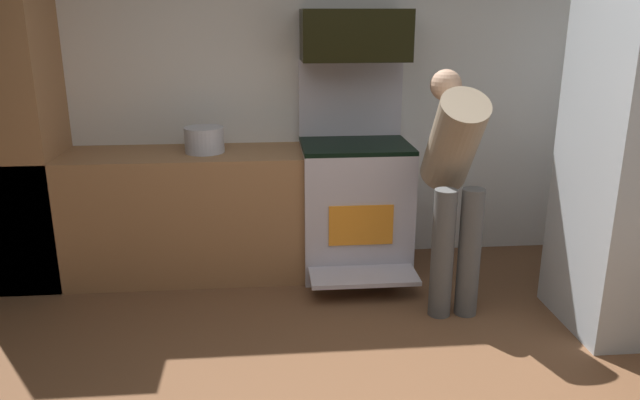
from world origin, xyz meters
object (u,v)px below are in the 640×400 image
at_px(oven_range, 354,202).
at_px(person_cook, 454,174).
at_px(microwave, 355,35).
at_px(stock_pot, 204,140).

relative_size(oven_range, person_cook, 1.01).
xyz_separation_m(oven_range, person_cook, (0.52, -0.65, 0.37)).
xyz_separation_m(microwave, person_cook, (0.52, -0.74, -0.80)).
distance_m(oven_range, person_cook, 0.91).
relative_size(person_cook, stock_pot, 5.49).
xyz_separation_m(microwave, stock_pot, (-1.05, -0.08, -0.69)).
distance_m(oven_range, stock_pot, 1.15).
bearing_deg(person_cook, microwave, 125.14).
distance_m(microwave, person_cook, 1.21).
relative_size(oven_range, microwave, 2.04).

